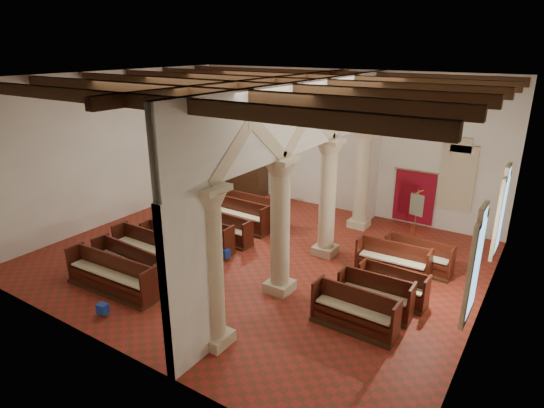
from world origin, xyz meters
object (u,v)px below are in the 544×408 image
Objects in this scene: processional_banner at (414,228)px; nave_pew_0 at (111,280)px; aisle_pew_0 at (354,316)px; pipe_organ at (246,166)px; lectern at (281,198)px.

processional_banner reaches higher than nave_pew_0.
nave_pew_0 is (-6.59, -7.85, -0.41)m from processional_banner.
nave_pew_0 is 1.43× the size of aisle_pew_0.
pipe_organ is at bearing -179.15° from processional_banner.
lectern reaches higher than aisle_pew_0.
aisle_pew_0 is at bearing -65.86° from lectern.
lectern is at bearing -176.17° from processional_banner.
aisle_pew_0 is (6.37, -6.69, -0.10)m from lectern.
pipe_organ is 8.95m from processional_banner.
processional_banner is 0.69× the size of nave_pew_0.
lectern is 0.50× the size of aisle_pew_0.
pipe_organ is at bearing 140.80° from aisle_pew_0.
nave_pew_0 is (-0.40, -8.85, -0.10)m from lectern.
lectern is 6.27m from processional_banner.
nave_pew_0 is (2.14, -9.74, -1.00)m from pipe_organ.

